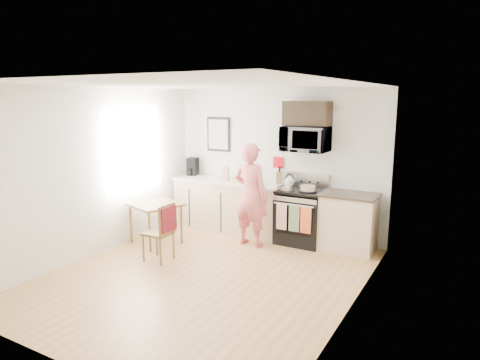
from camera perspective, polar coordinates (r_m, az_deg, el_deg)
The scene contains 28 objects.
floor at distance 6.10m, azimuth -4.69°, elevation -12.65°, with size 4.60×4.60×0.00m, color #AF7B43.
back_wall at distance 7.68m, azimuth 4.83°, elevation 2.39°, with size 4.00×0.04×2.60m, color beige.
front_wall at distance 4.08m, azimuth -23.54°, elevation -6.14°, with size 4.00×0.04×2.60m, color beige.
left_wall at distance 7.01m, azimuth -18.51°, elevation 1.05°, with size 0.04×4.60×2.60m, color beige.
right_wall at distance 4.89m, azimuth 14.90°, elevation -2.86°, with size 0.04×4.60×2.60m, color beige.
ceiling at distance 5.59m, azimuth -5.11°, elevation 12.58°, with size 4.00×4.60×0.04m, color white.
window at distance 7.51m, azimuth -13.91°, elevation 3.83°, with size 0.06×1.40×1.50m.
cabinet_left at distance 7.96m, azimuth -1.42°, elevation -3.53°, with size 2.10×0.60×0.90m, color tan.
countertop_left at distance 7.85m, azimuth -1.44°, elevation -0.20°, with size 2.14×0.64×0.04m, color beige.
cabinet_right at distance 7.11m, azimuth 14.26°, elevation -5.62°, with size 0.84×0.60×0.90m, color tan.
countertop_right at distance 7.00m, azimuth 14.44°, elevation -1.93°, with size 0.88×0.64×0.04m, color black.
range at distance 7.33m, azimuth 8.15°, elevation -5.01°, with size 0.76×0.70×1.16m.
microwave at distance 7.18m, azimuth 8.74°, elevation 5.41°, with size 0.76×0.51×0.42m, color #B4B5B9.
upper_cabinet at distance 7.20m, azimuth 8.96°, elevation 8.76°, with size 0.76×0.35×0.40m, color black.
wall_art at distance 8.18m, azimuth -2.89°, elevation 6.10°, with size 0.50×0.04×0.65m.
wall_trivet at distance 7.65m, azimuth 5.13°, elevation 2.35°, with size 0.20×0.02×0.20m, color #AF0F17.
person at distance 7.04m, azimuth 1.45°, elevation -2.00°, with size 0.63×0.41×1.72m, color #C43636.
dining_table at distance 7.33m, azimuth -11.21°, elevation -3.68°, with size 0.81×0.81×0.69m.
chair at distance 6.48m, azimuth -10.03°, elevation -5.91°, with size 0.43×0.39×0.89m.
knife_block at distance 7.57m, azimuth 5.26°, elevation 0.31°, with size 0.10×0.14×0.21m, color brown.
utensil_crock at distance 7.83m, azimuth 0.83°, elevation 1.00°, with size 0.12×0.12×0.37m.
fruit_bowl at distance 7.93m, azimuth -2.14°, elevation 0.32°, with size 0.26×0.26×0.09m.
milk_carton at distance 7.83m, azimuth -1.88°, elevation 0.87°, with size 0.10×0.10×0.26m, color tan.
coffee_maker at distance 8.45m, azimuth -6.37°, elevation 1.74°, with size 0.24×0.30×0.33m.
bread_bag at distance 7.60m, azimuth -0.00°, elevation -0.04°, with size 0.28×0.13×0.10m, color tan.
cake at distance 7.08m, azimuth 9.06°, elevation -1.15°, with size 0.29×0.29×0.10m.
kettle at distance 7.35m, azimuth 6.63°, elevation -0.22°, with size 0.18×0.18×0.23m.
pot at distance 7.11m, azimuth 6.24°, elevation -0.98°, with size 0.20×0.33×0.10m.
Camera 1 is at (3.17, -4.61, 2.43)m, focal length 32.00 mm.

